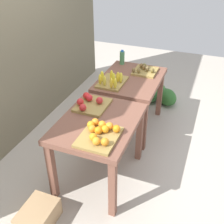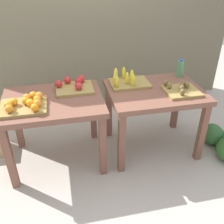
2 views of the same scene
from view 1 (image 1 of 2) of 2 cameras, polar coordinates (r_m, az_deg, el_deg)
The scene contains 11 objects.
ground_plane at distance 3.83m, azimuth 0.85°, elevation -7.15°, with size 8.00×8.00×0.00m, color #BAB1A3.
back_wall at distance 3.76m, azimuth -19.48°, elevation 16.22°, with size 4.40×0.12×3.00m, color #726952.
display_table_left at distance 3.01m, azimuth -2.77°, elevation -3.66°, with size 1.04×0.80×0.79m.
display_table_right at distance 3.90m, azimuth 3.81°, elevation 5.44°, with size 1.04×0.80×0.79m.
orange_bin at distance 2.69m, azimuth -2.54°, elevation -4.44°, with size 0.44×0.37×0.11m.
apple_bin at distance 3.17m, azimuth -4.38°, elevation 1.77°, with size 0.41×0.35×0.11m.
banana_crate at distance 3.65m, azimuth -0.07°, elevation 6.39°, with size 0.44×0.32×0.17m.
kiwi_bin at distance 4.02m, azimuth 6.70°, elevation 8.45°, with size 0.36×0.32×0.10m.
water_bottle at distance 4.25m, azimuth 2.09°, elevation 11.06°, with size 0.07×0.07×0.22m.
watermelon_pile at distance 4.85m, azimuth 9.68°, elevation 3.55°, with size 0.60×0.70×0.28m.
cardboard_produce_box at distance 3.01m, azimuth -14.86°, elevation -19.94°, with size 0.40×0.30×0.22m, color tan.
Camera 1 is at (-2.77, -1.01, 2.45)m, focal length 44.62 mm.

